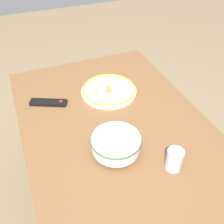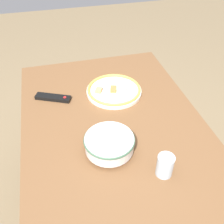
# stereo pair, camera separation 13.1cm
# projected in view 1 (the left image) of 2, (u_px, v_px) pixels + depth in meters

# --- Properties ---
(ground_plane) EXTENTS (8.00, 8.00, 0.00)m
(ground_plane) POSITION_uv_depth(u_px,v_px,m) (117.00, 209.00, 1.77)
(ground_plane) COLOR #7F6B4C
(dining_table) EXTENTS (1.41, 0.90, 0.76)m
(dining_table) POSITION_uv_depth(u_px,v_px,m) (118.00, 141.00, 1.33)
(dining_table) COLOR brown
(dining_table) RESTS_ON ground_plane
(noodle_bowl) EXTENTS (0.22, 0.22, 0.08)m
(noodle_bowl) POSITION_uv_depth(u_px,v_px,m) (116.00, 143.00, 1.14)
(noodle_bowl) COLOR silver
(noodle_bowl) RESTS_ON dining_table
(food_plate) EXTENTS (0.31, 0.31, 0.04)m
(food_plate) POSITION_uv_depth(u_px,v_px,m) (109.00, 90.00, 1.49)
(food_plate) COLOR silver
(food_plate) RESTS_ON dining_table
(tv_remote) EXTENTS (0.13, 0.20, 0.02)m
(tv_remote) POSITION_uv_depth(u_px,v_px,m) (48.00, 103.00, 1.42)
(tv_remote) COLOR black
(tv_remote) RESTS_ON dining_table
(drinking_glass) EXTENTS (0.07, 0.07, 0.10)m
(drinking_glass) POSITION_uv_depth(u_px,v_px,m) (174.00, 159.00, 1.07)
(drinking_glass) COLOR silver
(drinking_glass) RESTS_ON dining_table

